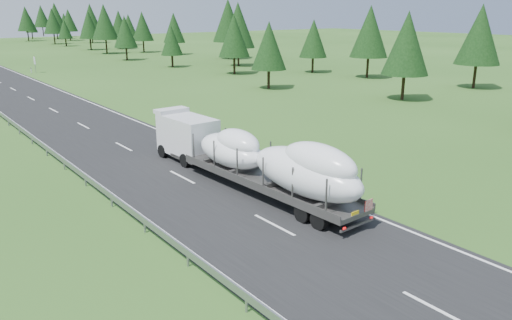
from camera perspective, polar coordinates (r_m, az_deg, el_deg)
ground at (r=18.96m, az=20.27°, el=-15.93°), size 400.00×400.00×0.00m
highway_sign at (r=90.91m, az=-23.97°, el=10.23°), size 0.08×0.90×2.60m
tree_line_right at (r=110.19m, az=-9.00°, el=14.94°), size 27.02×241.18×12.54m
boat_truck at (r=28.23m, az=-0.39°, el=0.48°), size 3.02×18.03×3.78m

